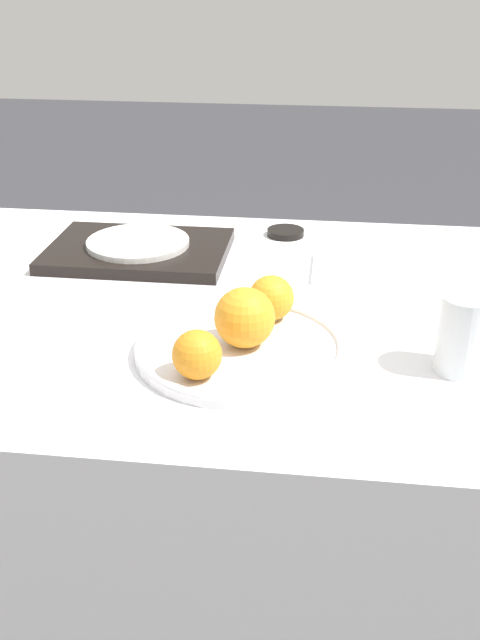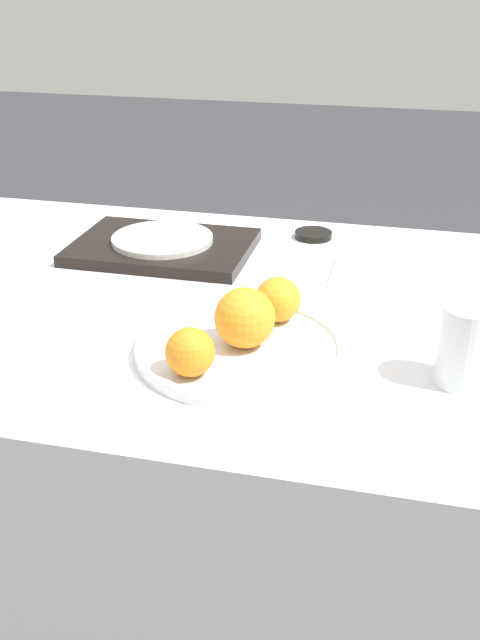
{
  "view_description": "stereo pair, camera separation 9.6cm",
  "coord_description": "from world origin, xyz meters",
  "px_view_note": "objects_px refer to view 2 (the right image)",
  "views": [
    {
      "loc": [
        0.27,
        -1.01,
        1.24
      ],
      "look_at": [
        0.16,
        -0.16,
        0.82
      ],
      "focal_mm": 42.0,
      "sensor_mm": 36.0,
      "label": 1
    },
    {
      "loc": [
        0.36,
        -0.99,
        1.24
      ],
      "look_at": [
        0.16,
        -0.16,
        0.82
      ],
      "focal_mm": 42.0,
      "sensor_mm": 36.0,
      "label": 2
    }
  ],
  "objects_px": {
    "fruit_platter": "(240,348)",
    "water_glass": "(466,346)",
    "orange_0": "(245,318)",
    "soy_dish": "(313,235)",
    "orange_1": "(278,299)",
    "orange_2": "(190,352)",
    "napkin": "(369,274)",
    "side_plate": "(162,239)",
    "serving_tray": "(163,247)"
  },
  "relations": [
    {
      "from": "side_plate",
      "to": "water_glass",
      "type": "bearing_deg",
      "value": -33.95
    },
    {
      "from": "fruit_platter",
      "to": "orange_0",
      "type": "distance_m",
      "value": 0.04
    },
    {
      "from": "orange_1",
      "to": "orange_0",
      "type": "bearing_deg",
      "value": -108.11
    },
    {
      "from": "orange_1",
      "to": "napkin",
      "type": "height_order",
      "value": "orange_1"
    },
    {
      "from": "fruit_platter",
      "to": "orange_2",
      "type": "distance_m",
      "value": 0.1
    },
    {
      "from": "napkin",
      "to": "fruit_platter",
      "type": "bearing_deg",
      "value": -115.04
    },
    {
      "from": "side_plate",
      "to": "napkin",
      "type": "height_order",
      "value": "side_plate"
    },
    {
      "from": "orange_1",
      "to": "orange_2",
      "type": "xyz_separation_m",
      "value": [
        -0.07,
        -0.17,
        -0.0
      ]
    },
    {
      "from": "water_glass",
      "to": "serving_tray",
      "type": "distance_m",
      "value": 0.6
    },
    {
      "from": "orange_0",
      "to": "napkin",
      "type": "height_order",
      "value": "orange_0"
    },
    {
      "from": "fruit_platter",
      "to": "soy_dish",
      "type": "height_order",
      "value": "fruit_platter"
    },
    {
      "from": "orange_2",
      "to": "napkin",
      "type": "bearing_deg",
      "value": 64.88
    },
    {
      "from": "orange_1",
      "to": "fruit_platter",
      "type": "bearing_deg",
      "value": -111.05
    },
    {
      "from": "orange_0",
      "to": "soy_dish",
      "type": "bearing_deg",
      "value": 87.49
    },
    {
      "from": "soy_dish",
      "to": "serving_tray",
      "type": "bearing_deg",
      "value": -150.62
    },
    {
      "from": "serving_tray",
      "to": "soy_dish",
      "type": "distance_m",
      "value": 0.28
    },
    {
      "from": "side_plate",
      "to": "soy_dish",
      "type": "bearing_deg",
      "value": 29.38
    },
    {
      "from": "soy_dish",
      "to": "water_glass",
      "type": "bearing_deg",
      "value": -61.88
    },
    {
      "from": "fruit_platter",
      "to": "water_glass",
      "type": "relative_size",
      "value": 2.7
    },
    {
      "from": "orange_2",
      "to": "water_glass",
      "type": "xyz_separation_m",
      "value": [
        0.32,
        0.08,
        0.01
      ]
    },
    {
      "from": "orange_0",
      "to": "fruit_platter",
      "type": "bearing_deg",
      "value": -157.01
    },
    {
      "from": "orange_1",
      "to": "serving_tray",
      "type": "height_order",
      "value": "orange_1"
    },
    {
      "from": "water_glass",
      "to": "napkin",
      "type": "distance_m",
      "value": 0.34
    },
    {
      "from": "orange_2",
      "to": "soy_dish",
      "type": "xyz_separation_m",
      "value": [
        0.07,
        0.55,
        -0.04
      ]
    },
    {
      "from": "napkin",
      "to": "serving_tray",
      "type": "bearing_deg",
      "value": 175.96
    },
    {
      "from": "water_glass",
      "to": "serving_tray",
      "type": "bearing_deg",
      "value": 146.05
    },
    {
      "from": "orange_1",
      "to": "orange_2",
      "type": "distance_m",
      "value": 0.19
    },
    {
      "from": "water_glass",
      "to": "serving_tray",
      "type": "height_order",
      "value": "water_glass"
    },
    {
      "from": "fruit_platter",
      "to": "side_plate",
      "type": "relative_size",
      "value": 1.56
    },
    {
      "from": "side_plate",
      "to": "soy_dish",
      "type": "height_order",
      "value": "side_plate"
    },
    {
      "from": "orange_1",
      "to": "napkin",
      "type": "distance_m",
      "value": 0.25
    },
    {
      "from": "fruit_platter",
      "to": "side_plate",
      "type": "bearing_deg",
      "value": 123.62
    },
    {
      "from": "side_plate",
      "to": "orange_2",
      "type": "bearing_deg",
      "value": -66.76
    },
    {
      "from": "fruit_platter",
      "to": "water_glass",
      "type": "xyz_separation_m",
      "value": [
        0.28,
        -0.01,
        0.04
      ]
    },
    {
      "from": "side_plate",
      "to": "napkin",
      "type": "distance_m",
      "value": 0.36
    },
    {
      "from": "orange_1",
      "to": "napkin",
      "type": "relative_size",
      "value": 0.5
    },
    {
      "from": "orange_1",
      "to": "serving_tray",
      "type": "distance_m",
      "value": 0.35
    },
    {
      "from": "napkin",
      "to": "soy_dish",
      "type": "height_order",
      "value": "soy_dish"
    },
    {
      "from": "orange_1",
      "to": "side_plate",
      "type": "relative_size",
      "value": 0.36
    },
    {
      "from": "fruit_platter",
      "to": "water_glass",
      "type": "bearing_deg",
      "value": -1.19
    },
    {
      "from": "orange_1",
      "to": "soy_dish",
      "type": "bearing_deg",
      "value": 91.01
    },
    {
      "from": "orange_0",
      "to": "napkin",
      "type": "distance_m",
      "value": 0.33
    },
    {
      "from": "water_glass",
      "to": "side_plate",
      "type": "distance_m",
      "value": 0.6
    },
    {
      "from": "fruit_platter",
      "to": "orange_2",
      "type": "height_order",
      "value": "orange_2"
    },
    {
      "from": "water_glass",
      "to": "napkin",
      "type": "bearing_deg",
      "value": 113.85
    },
    {
      "from": "fruit_platter",
      "to": "orange_1",
      "type": "xyz_separation_m",
      "value": [
        0.03,
        0.09,
        0.04
      ]
    },
    {
      "from": "soy_dish",
      "to": "orange_2",
      "type": "bearing_deg",
      "value": -96.89
    },
    {
      "from": "napkin",
      "to": "soy_dish",
      "type": "distance_m",
      "value": 0.2
    },
    {
      "from": "orange_0",
      "to": "side_plate",
      "type": "relative_size",
      "value": 0.45
    },
    {
      "from": "serving_tray",
      "to": "orange_2",
      "type": "bearing_deg",
      "value": -66.76
    }
  ]
}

